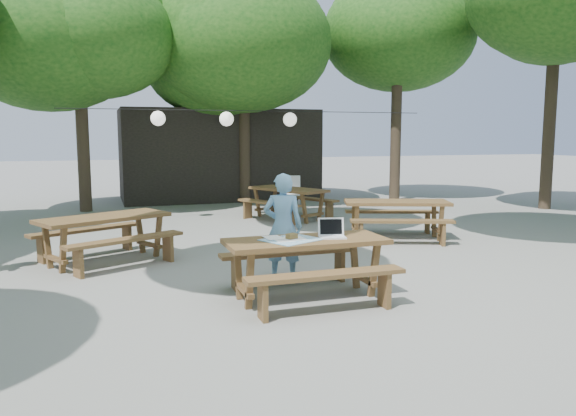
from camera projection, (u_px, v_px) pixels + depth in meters
The scene contains 11 objects.
ground at pixel (333, 276), 8.10m from camera, with size 80.00×80.00×0.00m, color slate.
pavilion at pixel (218, 154), 17.94m from camera, with size 6.00×3.00×2.80m, color black.
main_picnic_table at pixel (306, 268), 6.99m from camera, with size 2.00×1.58×0.75m.
picnic_table_nw at pixel (105, 238), 8.95m from camera, with size 2.41×2.26×0.75m.
picnic_table_ne at pixel (396, 219), 10.97m from camera, with size 2.33×2.14×0.75m.
picnic_table_far_e at pixel (288, 203), 13.55m from camera, with size 2.26×2.40×0.75m.
woman at pixel (283, 227), 7.83m from camera, with size 0.55×0.36×1.51m, color #7AB3DE.
plastic_chair at pixel (294, 199), 15.46m from camera, with size 0.47×0.47×0.90m.
laptop at pixel (332, 232), 7.05m from camera, with size 0.38×0.33×0.24m.
tabletop_clutter at pixel (291, 239), 6.89m from camera, with size 0.83×0.78×0.08m.
paper_lanterns at pixel (227, 119), 13.36m from camera, with size 9.00×0.34×0.38m.
Camera 1 is at (-3.15, -7.28, 2.04)m, focal length 35.00 mm.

